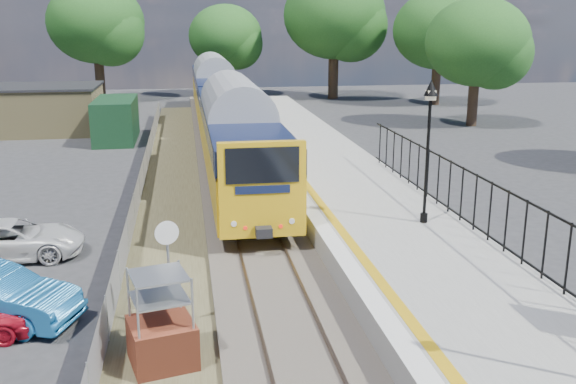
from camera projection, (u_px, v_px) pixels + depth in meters
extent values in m
plane|color=#2D2D30|center=(294.00, 350.00, 14.57)|extent=(120.00, 120.00, 0.00)
cube|color=#473F38|center=(250.00, 217.00, 24.09)|extent=(3.40, 80.00, 0.20)
cube|color=#4C472D|center=(170.00, 241.00, 21.75)|extent=(2.60, 70.00, 0.06)
cube|color=brown|center=(230.00, 215.00, 23.94)|extent=(0.07, 80.00, 0.14)
cube|color=brown|center=(268.00, 213.00, 24.16)|extent=(0.07, 80.00, 0.14)
cube|color=gray|center=(373.00, 219.00, 22.73)|extent=(5.00, 70.00, 0.90)
cube|color=silver|center=(311.00, 209.00, 22.27)|extent=(0.50, 70.00, 0.01)
cube|color=gold|center=(325.00, 209.00, 22.35)|extent=(0.30, 70.00, 0.01)
cylinder|color=black|center=(424.00, 218.00, 20.84)|extent=(0.24, 0.24, 0.30)
cylinder|color=black|center=(427.00, 162.00, 20.36)|extent=(0.10, 0.10, 3.70)
cube|color=black|center=(430.00, 101.00, 19.86)|extent=(0.08, 0.08, 0.30)
cube|color=beige|center=(431.00, 95.00, 19.82)|extent=(0.26, 0.26, 0.30)
cone|color=black|center=(431.00, 88.00, 19.76)|extent=(0.44, 0.44, 0.50)
cube|color=black|center=(518.00, 197.00, 17.28)|extent=(0.05, 26.00, 0.05)
cube|color=#9C8C58|center=(37.00, 110.00, 42.87)|extent=(8.00, 6.00, 3.00)
cube|color=black|center=(35.00, 87.00, 42.47)|extent=(8.20, 6.20, 0.15)
cube|color=#14381E|center=(116.00, 120.00, 39.95)|extent=(2.40, 6.00, 2.60)
cylinder|color=#332319|center=(100.00, 80.00, 60.24)|extent=(0.88, 0.88, 3.85)
ellipsoid|color=#21531B|center=(96.00, 22.00, 58.89)|extent=(8.80, 8.80, 7.48)
cylinder|color=#332319|center=(227.00, 80.00, 64.08)|extent=(0.72, 0.72, 3.15)
ellipsoid|color=#21531B|center=(225.00, 36.00, 62.98)|extent=(7.20, 7.20, 6.12)
cylinder|color=#332319|center=(333.00, 77.00, 61.67)|extent=(0.96, 0.96, 4.20)
ellipsoid|color=#21531B|center=(334.00, 15.00, 60.20)|extent=(9.60, 9.60, 8.16)
cylinder|color=#332319|center=(436.00, 85.00, 57.26)|extent=(0.80, 0.80, 3.50)
ellipsoid|color=#21531B|center=(439.00, 30.00, 56.04)|extent=(8.00, 8.00, 6.80)
cylinder|color=#332319|center=(473.00, 104.00, 45.55)|extent=(0.72, 0.72, 3.15)
ellipsoid|color=#21531B|center=(477.00, 42.00, 44.45)|extent=(7.20, 7.20, 6.12)
cube|color=gold|center=(236.00, 146.00, 29.34)|extent=(2.80, 20.00, 1.90)
cube|color=#0F1737|center=(235.00, 118.00, 29.00)|extent=(2.82, 20.00, 0.90)
cube|color=black|center=(235.00, 118.00, 29.00)|extent=(2.82, 18.00, 0.70)
cube|color=black|center=(236.00, 172.00, 29.64)|extent=(2.00, 18.00, 0.45)
cube|color=gold|center=(214.00, 96.00, 48.99)|extent=(2.80, 20.00, 1.90)
cube|color=#0F1737|center=(213.00, 79.00, 48.65)|extent=(2.82, 20.00, 0.90)
cube|color=black|center=(213.00, 79.00, 48.65)|extent=(2.82, 18.00, 0.70)
cube|color=black|center=(214.00, 112.00, 49.29)|extent=(2.00, 18.00, 0.45)
cube|color=black|center=(262.00, 165.00, 19.25)|extent=(2.24, 0.04, 1.10)
cube|color=brown|center=(162.00, 344.00, 13.80)|extent=(1.60, 1.60, 1.02)
cylinder|color=#999EA3|center=(169.00, 283.00, 15.06)|extent=(0.06, 0.06, 2.54)
cylinder|color=silver|center=(167.00, 233.00, 14.68)|extent=(0.55, 0.19, 0.57)
imported|color=silver|center=(11.00, 240.00, 20.07)|extent=(4.47, 2.19, 1.22)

